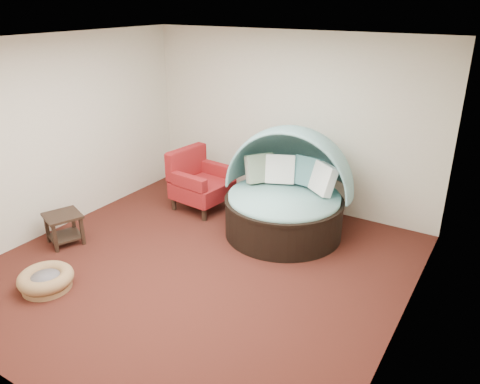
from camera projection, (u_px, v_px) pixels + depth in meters
The scene contains 10 objects.
floor at pixel (200, 267), 6.08m from camera, with size 5.00×5.00×0.00m, color #491D15.
wall_back at pixel (289, 121), 7.51m from camera, with size 5.00×5.00×0.00m, color beige.
wall_front at pixel (1, 258), 3.58m from camera, with size 5.00×5.00×0.00m, color beige.
wall_left at pixel (56, 135), 6.75m from camera, with size 5.00×5.00×0.00m, color beige.
wall_right at pixel (413, 212), 4.34m from camera, with size 5.00×5.00×0.00m, color beige.
ceiling at pixel (191, 42), 5.00m from camera, with size 5.00×5.00×0.00m, color white.
canopy_daybed at pixel (287, 185), 6.75m from camera, with size 2.01×1.96×1.58m.
pet_basket at pixel (46, 280), 5.59m from camera, with size 0.75×0.75×0.23m.
red_armchair at pixel (199, 182), 7.64m from camera, with size 0.92×0.93×0.98m.
side_table at pixel (64, 225), 6.56m from camera, with size 0.61×0.61×0.45m.
Camera 1 is at (3.19, -4.19, 3.25)m, focal length 35.00 mm.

